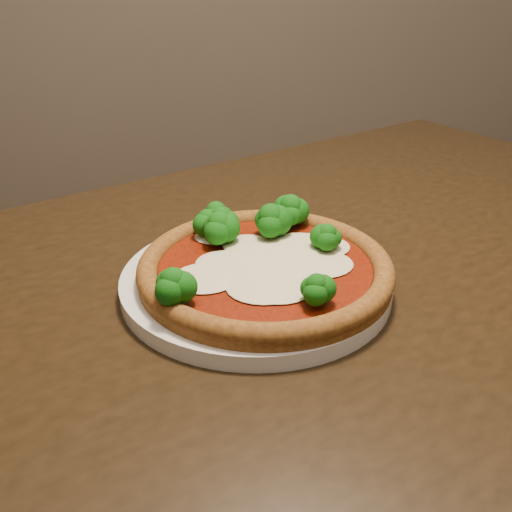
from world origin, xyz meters
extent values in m
cube|color=black|center=(-0.23, 0.23, 0.73)|extent=(1.53, 1.25, 0.04)
cylinder|color=black|center=(0.20, 0.79, 0.35)|extent=(0.06, 0.06, 0.71)
cylinder|color=silver|center=(-0.30, 0.20, 0.76)|extent=(0.30, 0.30, 0.02)
cylinder|color=brown|center=(-0.29, 0.19, 0.77)|extent=(0.28, 0.28, 0.01)
torus|color=brown|center=(-0.29, 0.19, 0.78)|extent=(0.28, 0.28, 0.02)
cylinder|color=maroon|center=(-0.29, 0.19, 0.78)|extent=(0.23, 0.23, 0.00)
ellipsoid|color=beige|center=(-0.29, 0.14, 0.78)|extent=(0.07, 0.07, 0.01)
ellipsoid|color=beige|center=(-0.23, 0.18, 0.78)|extent=(0.07, 0.06, 0.01)
ellipsoid|color=beige|center=(-0.34, 0.27, 0.78)|extent=(0.05, 0.05, 0.00)
ellipsoid|color=beige|center=(-0.22, 0.22, 0.78)|extent=(0.06, 0.06, 0.01)
ellipsoid|color=beige|center=(-0.36, 0.17, 0.78)|extent=(0.07, 0.07, 0.01)
ellipsoid|color=beige|center=(-0.25, 0.22, 0.78)|extent=(0.08, 0.08, 0.01)
ellipsoid|color=beige|center=(-0.30, 0.24, 0.78)|extent=(0.06, 0.05, 0.00)
ellipsoid|color=beige|center=(-0.34, 0.20, 0.78)|extent=(0.06, 0.06, 0.01)
ellipsoid|color=beige|center=(-0.29, 0.19, 0.78)|extent=(0.11, 0.10, 0.01)
ellipsoid|color=beige|center=(-0.30, 0.15, 0.78)|extent=(0.08, 0.07, 0.01)
ellipsoid|color=#157512|center=(-0.22, 0.21, 0.80)|extent=(0.04, 0.04, 0.03)
ellipsoid|color=#157512|center=(-0.33, 0.29, 0.81)|extent=(0.04, 0.04, 0.04)
ellipsoid|color=#157512|center=(-0.33, 0.27, 0.80)|extent=(0.04, 0.04, 0.03)
ellipsoid|color=#157512|center=(-0.33, 0.27, 0.81)|extent=(0.04, 0.04, 0.04)
ellipsoid|color=#157512|center=(-0.24, 0.28, 0.81)|extent=(0.05, 0.05, 0.04)
ellipsoid|color=#157512|center=(-0.27, 0.25, 0.81)|extent=(0.05, 0.05, 0.04)
ellipsoid|color=#157512|center=(-0.27, 0.10, 0.80)|extent=(0.04, 0.04, 0.03)
ellipsoid|color=#157512|center=(-0.40, 0.13, 0.81)|extent=(0.05, 0.05, 0.04)
ellipsoid|color=#157512|center=(-0.33, 0.25, 0.81)|extent=(0.05, 0.05, 0.04)
ellipsoid|color=#157512|center=(-0.34, 0.28, 0.80)|extent=(0.04, 0.04, 0.03)
camera|label=1|loc=(-0.42, -0.34, 1.08)|focal=40.00mm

